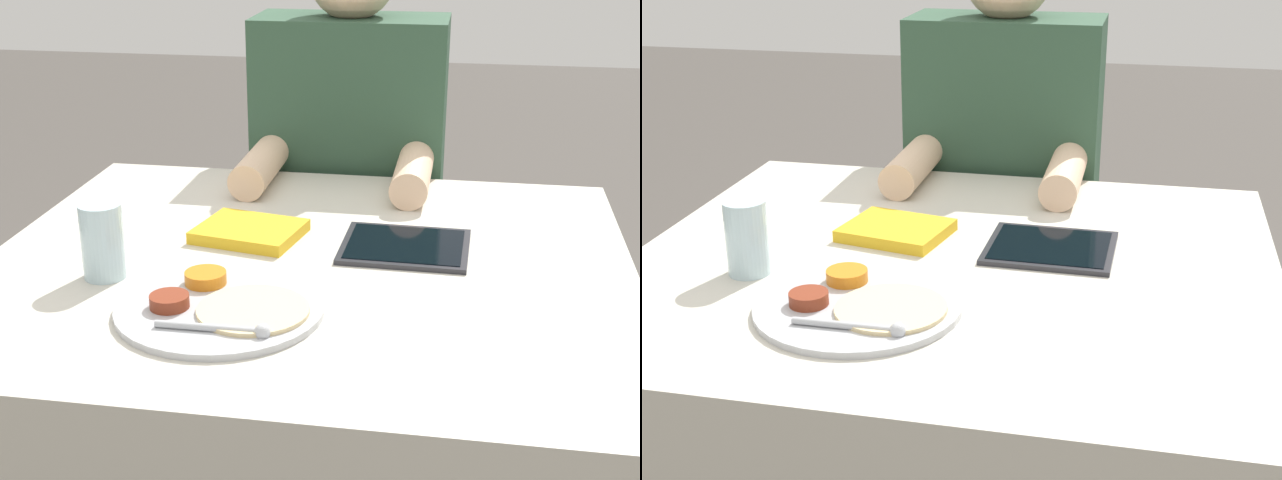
{
  "view_description": "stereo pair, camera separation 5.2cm",
  "coord_description": "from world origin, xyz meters",
  "views": [
    {
      "loc": [
        0.24,
        -1.26,
        1.27
      ],
      "look_at": [
        0.03,
        -0.06,
        0.8
      ],
      "focal_mm": 50.0,
      "sensor_mm": 36.0,
      "label": 1
    },
    {
      "loc": [
        0.29,
        -1.25,
        1.27
      ],
      "look_at": [
        0.03,
        -0.06,
        0.8
      ],
      "focal_mm": 50.0,
      "sensor_mm": 36.0,
      "label": 2
    }
  ],
  "objects": [
    {
      "name": "drinking_glass",
      "position": [
        -0.28,
        -0.11,
        0.8
      ],
      "size": [
        0.06,
        0.06,
        0.11
      ],
      "color": "silver",
      "rests_on": "dining_table"
    },
    {
      "name": "person_diner",
      "position": [
        -0.01,
        0.58,
        0.57
      ],
      "size": [
        0.4,
        0.44,
        1.21
      ],
      "color": "black",
      "rests_on": "ground_plane"
    },
    {
      "name": "tablet_device",
      "position": [
        0.15,
        0.07,
        0.74
      ],
      "size": [
        0.21,
        0.18,
        0.01
      ],
      "color": "#28282D",
      "rests_on": "dining_table"
    },
    {
      "name": "red_notebook",
      "position": [
        -0.11,
        0.08,
        0.75
      ],
      "size": [
        0.19,
        0.16,
        0.02
      ],
      "color": "silver",
      "rests_on": "dining_table"
    },
    {
      "name": "thali_tray",
      "position": [
        -0.08,
        -0.2,
        0.75
      ],
      "size": [
        0.29,
        0.29,
        0.03
      ],
      "color": "#B7BABF",
      "rests_on": "dining_table"
    },
    {
      "name": "dining_table",
      "position": [
        0.0,
        0.0,
        0.37
      ],
      "size": [
        1.0,
        0.91,
        0.74
      ],
      "color": "beige",
      "rests_on": "ground_plane"
    }
  ]
}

